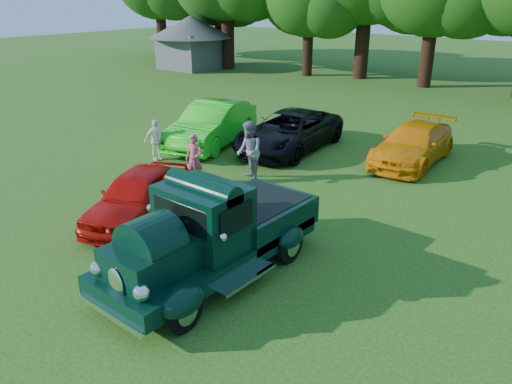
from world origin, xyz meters
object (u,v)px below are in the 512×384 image
Objects in this scene: back_car_orange at (413,144)px; spectator_pink at (194,160)px; gazebo at (191,36)px; hero_pickup at (213,235)px; spectator_grey at (249,152)px; spectator_white at (156,140)px; red_convertible at (139,195)px; back_car_black at (289,131)px; back_car_lime at (212,124)px.

spectator_pink is at bearing -128.72° from back_car_orange.
back_car_orange is 7.71m from spectator_pink.
hero_pickup is at bearing -42.92° from gazebo.
spectator_pink is at bearing -93.87° from spectator_grey.
gazebo is at bearing 114.36° from spectator_pink.
spectator_white is at bearing 142.27° from spectator_pink.
hero_pickup is at bearing -106.58° from spectator_white.
hero_pickup is 1.15× the size of back_car_orange.
spectator_white is (-3.90, -0.53, -0.22)m from spectator_grey.
back_car_orange is 2.91× the size of spectator_pink.
red_convertible is 4.10m from spectator_grey.
red_convertible is 0.76× the size of back_car_black.
spectator_white is (-7.19, -5.55, 0.07)m from back_car_orange.
back_car_orange is at bearing -37.43° from spectator_white.
back_car_lime is 4.24m from spectator_grey.
spectator_pink is (-0.76, 2.77, 0.11)m from red_convertible.
back_car_black is 3.62m from spectator_grey.
gazebo is (-15.70, 13.95, 1.57)m from back_car_lime.
hero_pickup is 9.22m from back_car_black.
spectator_white is (-3.55, 3.55, 0.06)m from red_convertible.
spectator_grey is at bearing 61.72° from red_convertible.
back_car_orange is at bearing 88.76° from hero_pickup.
red_convertible is 0.80× the size of back_car_lime.
back_car_orange is 3.14× the size of spectator_white.
hero_pickup is 9.67m from back_car_lime.
back_car_orange is at bearing 93.21° from spectator_grey.
spectator_grey is (1.12, 1.31, 0.16)m from spectator_pink.
back_car_black is 4.52m from back_car_orange.
red_convertible is 7.58m from back_car_black.
back_car_lime is 1.08× the size of back_car_orange.
back_car_black is 3.30× the size of spectator_pink.
hero_pickup is at bearing -70.50° from back_car_black.
hero_pickup is 30.69m from gazebo.
gazebo is at bearing 57.91° from spectator_white.
spectator_grey is at bearing 122.62° from hero_pickup.
back_car_black is 22.37m from gazebo.
back_car_black is 4.80m from spectator_pink.
spectator_pink is at bearing -71.23° from back_car_lime.
spectator_white is at bearing 111.65° from red_convertible.
back_car_black is at bearing -34.36° from gazebo.
back_car_lime is 7.54m from back_car_orange.
hero_pickup is 3.35× the size of spectator_pink.
red_convertible is at bearing -120.08° from spectator_white.
spectator_grey is at bearing -67.30° from spectator_white.
spectator_pink reaches higher than back_car_orange.
back_car_black is 3.56× the size of spectator_white.
back_car_lime is 3.16× the size of spectator_pink.
back_car_black reaches higher than red_convertible.
hero_pickup is 2.77× the size of spectator_grey.
hero_pickup is 1.06× the size of back_car_lime.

